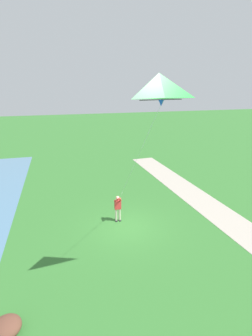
{
  "coord_description": "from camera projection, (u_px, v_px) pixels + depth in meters",
  "views": [
    {
      "loc": [
        3.53,
        13.43,
        8.51
      ],
      "look_at": [
        0.16,
        0.56,
        4.05
      ],
      "focal_mm": 27.49,
      "sensor_mm": 36.0,
      "label": 1
    }
  ],
  "objects": [
    {
      "name": "flying_kite",
      "position": [
        158.0,
        90.0,
        8.91
      ],
      "size": [
        1.76,
        5.56,
        7.02
      ],
      "color": "green"
    },
    {
      "name": "ground_plane",
      "position": [
        126.0,
        227.0,
        15.87
      ],
      "size": [
        120.0,
        120.0,
        0.0
      ],
      "primitive_type": "plane",
      "color": "#33702D"
    },
    {
      "name": "walkway_path",
      "position": [
        241.0,
        229.0,
        15.64
      ],
      "size": [
        4.56,
        32.09,
        0.02
      ],
      "primitive_type": "cube",
      "rotation": [
        0.0,
        0.0,
        0.07
      ],
      "color": "#ADA393",
      "rests_on": "ground"
    },
    {
      "name": "person_kite_flyer",
      "position": [
        118.0,
        206.0,
        16.24
      ],
      "size": [
        0.52,
        0.62,
        1.83
      ],
      "color": "#232328",
      "rests_on": "ground"
    },
    {
      "name": "lakeside_shrub",
      "position": [
        6.0,
        327.0,
        9.09
      ],
      "size": [
        1.06,
        1.08,
        0.53
      ],
      "primitive_type": "ellipsoid",
      "color": "brown",
      "rests_on": "ground"
    }
  ]
}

